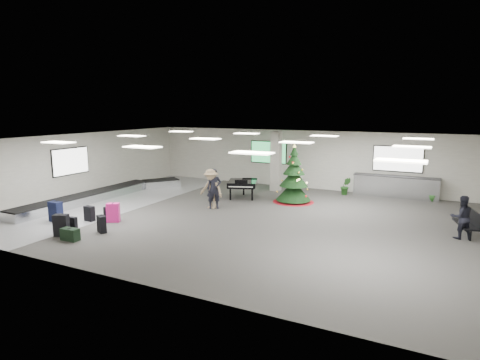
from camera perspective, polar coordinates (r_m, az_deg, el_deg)
The scene contains 20 objects.
ground at distance 16.54m, azimuth 1.16°, elevation -5.27°, with size 18.00×18.00×0.00m, color #383633.
room_envelope at distance 16.84m, azimuth 1.00°, elevation 3.10°, with size 18.02×14.02×3.21m.
baggage_carousel at distance 20.92m, azimuth -18.74°, elevation -1.93°, with size 2.28×9.71×0.43m.
service_counter at distance 21.49m, azimuth 21.22°, elevation -0.87°, with size 4.05×0.65×1.08m.
suitcase_0 at distance 15.37m, azimuth -24.07°, elevation -5.90°, with size 0.56×0.45×0.79m.
suitcase_1 at distance 15.63m, azimuth -22.81°, elevation -5.92°, with size 0.41×0.28×0.59m.
pink_suitcase at distance 16.51m, azimuth -17.59°, elevation -4.44°, with size 0.55×0.46×0.77m.
suitcase_3 at distance 16.89m, azimuth -18.21°, elevation -4.55°, with size 0.36×0.21×0.54m.
navy_suitcase at distance 17.35m, azimuth -24.74°, elevation -4.12°, with size 0.53×0.32×0.82m.
green_duffel at distance 14.80m, azimuth -23.01°, elevation -7.13°, with size 0.64×0.35×0.43m.
suitcase_7 at distance 15.30m, azimuth -19.08°, elevation -5.93°, with size 0.48×0.39×0.64m.
suitcase_8 at distance 16.97m, azimuth -20.62°, elevation -4.49°, with size 0.41×0.25×0.62m.
christmas_tree at distance 19.12m, azimuth 7.64°, elevation -0.31°, with size 1.96×1.96×2.79m.
grand_piano at distance 19.89m, azimuth 0.34°, elevation -0.52°, with size 1.86×2.11×1.00m.
bench at distance 16.09m, azimuth 29.81°, elevation -5.15°, with size 0.84×1.55×0.93m.
traveler_a at distance 17.77m, azimuth -3.71°, elevation -1.24°, with size 0.65×0.43×1.79m, color black.
traveler_b at distance 17.80m, azimuth -4.11°, elevation -1.25°, with size 1.15×0.66×1.77m, color #997F5E.
traveler_bench at distance 15.61m, azimuth 28.97°, elevation -4.66°, with size 0.73×0.57×1.50m, color black.
potted_plant_left at distance 21.30m, azimuth 14.79°, elevation -0.84°, with size 0.51×0.41×0.92m, color #16471D.
potted_plant_right at distance 21.29m, azimuth 25.70°, elevation -1.71°, with size 0.44×0.44×0.78m, color #16471D.
Camera 1 is at (6.82, -14.41, 4.40)m, focal length 30.00 mm.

